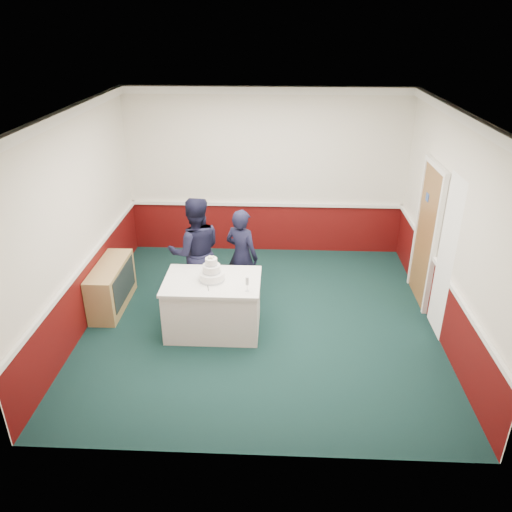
{
  "coord_description": "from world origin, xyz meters",
  "views": [
    {
      "loc": [
        0.22,
        -6.2,
        4.04
      ],
      "look_at": [
        -0.06,
        -0.1,
        1.1
      ],
      "focal_mm": 35.0,
      "sensor_mm": 36.0,
      "label": 1
    }
  ],
  "objects_px": {
    "cake_table": "(213,304)",
    "person_woman": "(242,256)",
    "wedding_cake": "(212,273)",
    "person_man": "(196,252)",
    "cake_knife": "(208,287)",
    "sideboard": "(112,286)",
    "champagne_flute": "(247,282)"
  },
  "relations": [
    {
      "from": "person_woman",
      "to": "sideboard",
      "type": "bearing_deg",
      "value": 37.64
    },
    {
      "from": "wedding_cake",
      "to": "person_woman",
      "type": "bearing_deg",
      "value": 68.21
    },
    {
      "from": "champagne_flute",
      "to": "person_woman",
      "type": "bearing_deg",
      "value": 97.74
    },
    {
      "from": "cake_table",
      "to": "champagne_flute",
      "type": "xyz_separation_m",
      "value": [
        0.5,
        -0.28,
        0.53
      ]
    },
    {
      "from": "cake_table",
      "to": "cake_knife",
      "type": "height_order",
      "value": "cake_knife"
    },
    {
      "from": "person_man",
      "to": "sideboard",
      "type": "bearing_deg",
      "value": -5.06
    },
    {
      "from": "sideboard",
      "to": "person_woman",
      "type": "xyz_separation_m",
      "value": [
        1.96,
        0.32,
        0.4
      ]
    },
    {
      "from": "sideboard",
      "to": "wedding_cake",
      "type": "bearing_deg",
      "value": -18.67
    },
    {
      "from": "cake_knife",
      "to": "person_woman",
      "type": "xyz_separation_m",
      "value": [
        0.37,
        1.06,
        -0.04
      ]
    },
    {
      "from": "wedding_cake",
      "to": "cake_knife",
      "type": "xyz_separation_m",
      "value": [
        -0.03,
        -0.2,
        -0.11
      ]
    },
    {
      "from": "person_man",
      "to": "person_woman",
      "type": "relative_size",
      "value": 1.14
    },
    {
      "from": "wedding_cake",
      "to": "person_man",
      "type": "bearing_deg",
      "value": 114.2
    },
    {
      "from": "wedding_cake",
      "to": "person_woman",
      "type": "distance_m",
      "value": 0.94
    },
    {
      "from": "sideboard",
      "to": "person_woman",
      "type": "bearing_deg",
      "value": 9.14
    },
    {
      "from": "cake_knife",
      "to": "champagne_flute",
      "type": "xyz_separation_m",
      "value": [
        0.53,
        -0.08,
        0.14
      ]
    },
    {
      "from": "person_man",
      "to": "person_woman",
      "type": "distance_m",
      "value": 0.7
    },
    {
      "from": "cake_table",
      "to": "person_woman",
      "type": "relative_size",
      "value": 0.88
    },
    {
      "from": "sideboard",
      "to": "champagne_flute",
      "type": "relative_size",
      "value": 5.85
    },
    {
      "from": "cake_table",
      "to": "wedding_cake",
      "type": "bearing_deg",
      "value": 90.0
    },
    {
      "from": "person_man",
      "to": "champagne_flute",
      "type": "bearing_deg",
      "value": 114.74
    },
    {
      "from": "champagne_flute",
      "to": "person_woman",
      "type": "distance_m",
      "value": 1.17
    },
    {
      "from": "champagne_flute",
      "to": "sideboard",
      "type": "bearing_deg",
      "value": 158.68
    },
    {
      "from": "cake_knife",
      "to": "person_man",
      "type": "relative_size",
      "value": 0.13
    },
    {
      "from": "sideboard",
      "to": "champagne_flute",
      "type": "height_order",
      "value": "champagne_flute"
    },
    {
      "from": "person_man",
      "to": "wedding_cake",
      "type": "bearing_deg",
      "value": 99.89
    },
    {
      "from": "cake_table",
      "to": "person_woman",
      "type": "height_order",
      "value": "person_woman"
    },
    {
      "from": "cake_table",
      "to": "champagne_flute",
      "type": "bearing_deg",
      "value": -29.25
    },
    {
      "from": "wedding_cake",
      "to": "cake_knife",
      "type": "distance_m",
      "value": 0.23
    },
    {
      "from": "cake_table",
      "to": "person_woman",
      "type": "distance_m",
      "value": 0.99
    },
    {
      "from": "cake_table",
      "to": "person_man",
      "type": "bearing_deg",
      "value": 114.2
    },
    {
      "from": "champagne_flute",
      "to": "person_woman",
      "type": "xyz_separation_m",
      "value": [
        -0.16,
        1.14,
        -0.18
      ]
    },
    {
      "from": "cake_knife",
      "to": "wedding_cake",
      "type": "bearing_deg",
      "value": 67.42
    }
  ]
}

